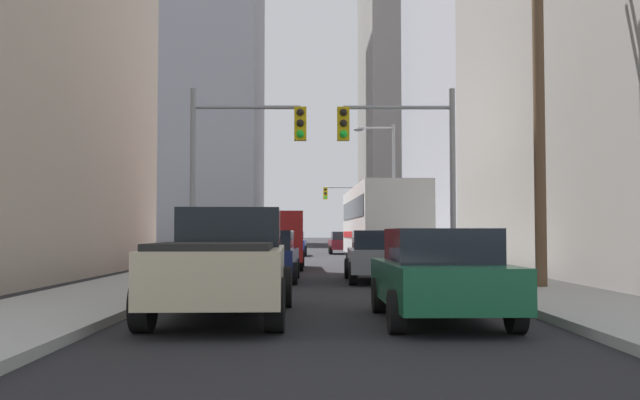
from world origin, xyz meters
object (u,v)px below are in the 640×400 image
at_px(sedan_navy, 266,256).
at_px(traffic_signal_near_right, 403,150).
at_px(sedan_grey, 379,256).
at_px(traffic_signal_far_right, 346,203).
at_px(city_bus, 381,222).
at_px(pickup_truck_beige, 225,263).
at_px(cargo_van_red, 277,237).
at_px(sedan_maroon, 343,243).
at_px(traffic_signal_near_left, 242,150).
at_px(sedan_blue, 291,244).
at_px(sedan_green, 439,275).

bearing_deg(sedan_navy, traffic_signal_near_right, 13.47).
bearing_deg(sedan_grey, traffic_signal_far_right, 88.72).
xyz_separation_m(city_bus, traffic_signal_far_right, (-0.08, 30.38, 2.10)).
bearing_deg(pickup_truck_beige, traffic_signal_near_right, 66.02).
xyz_separation_m(sedan_grey, traffic_signal_far_right, (0.90, 40.08, 3.26)).
height_order(cargo_van_red, traffic_signal_near_right, traffic_signal_near_right).
xyz_separation_m(pickup_truck_beige, traffic_signal_far_right, (4.39, 48.75, 3.10)).
height_order(city_bus, cargo_van_red, city_bus).
xyz_separation_m(cargo_van_red, sedan_grey, (3.42, -7.33, -0.52)).
height_order(pickup_truck_beige, sedan_grey, pickup_truck_beige).
relative_size(cargo_van_red, traffic_signal_near_right, 0.88).
distance_m(sedan_maroon, traffic_signal_far_right, 13.24).
relative_size(sedan_navy, traffic_signal_near_left, 0.71).
distance_m(pickup_truck_beige, traffic_signal_near_right, 11.10).
relative_size(cargo_van_red, traffic_signal_far_right, 0.88).
relative_size(city_bus, sedan_blue, 2.73).
bearing_deg(traffic_signal_near_left, sedan_green, -67.76).
distance_m(sedan_grey, sedan_blue, 23.45).
xyz_separation_m(city_bus, sedan_maroon, (-0.90, 17.58, -1.16)).
bearing_deg(city_bus, pickup_truck_beige, -103.68).
distance_m(cargo_van_red, traffic_signal_near_left, 6.88).
bearing_deg(sedan_blue, sedan_navy, -90.07).
xyz_separation_m(traffic_signal_near_right, traffic_signal_far_right, (0.06, 39.01, -0.01)).
distance_m(sedan_green, traffic_signal_near_right, 11.00).
bearing_deg(sedan_navy, city_bus, 65.66).
xyz_separation_m(city_bus, sedan_navy, (-4.36, -9.64, -1.16)).
relative_size(sedan_green, traffic_signal_near_left, 0.71).
height_order(sedan_blue, traffic_signal_near_left, traffic_signal_near_left).
bearing_deg(sedan_maroon, sedan_blue, -130.21).
relative_size(city_bus, sedan_navy, 2.73).
xyz_separation_m(pickup_truck_beige, sedan_navy, (0.11, 8.73, -0.16)).
relative_size(traffic_signal_near_left, traffic_signal_near_right, 1.00).
height_order(city_bus, traffic_signal_near_left, traffic_signal_near_left).
bearing_deg(sedan_blue, traffic_signal_near_right, -79.28).
bearing_deg(city_bus, sedan_blue, 107.77).
height_order(sedan_grey, traffic_signal_near_left, traffic_signal_near_left).
relative_size(cargo_van_red, sedan_navy, 1.24).
distance_m(sedan_green, sedan_navy, 10.08).
bearing_deg(traffic_signal_near_left, cargo_van_red, 82.93).
distance_m(cargo_van_red, sedan_green, 17.10).
distance_m(sedan_grey, traffic_signal_far_right, 40.22).
bearing_deg(traffic_signal_near_right, traffic_signal_near_left, -180.00).
relative_size(sedan_navy, sedan_grey, 1.00).
xyz_separation_m(sedan_navy, sedan_grey, (3.38, -0.06, 0.00)).
bearing_deg(cargo_van_red, sedan_grey, -64.99).
bearing_deg(traffic_signal_near_left, sedan_navy, -51.11).
relative_size(sedan_maroon, traffic_signal_near_left, 0.71).
bearing_deg(traffic_signal_near_right, sedan_blue, 100.72).
distance_m(city_bus, sedan_navy, 10.64).
distance_m(sedan_navy, traffic_signal_near_right, 5.43).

